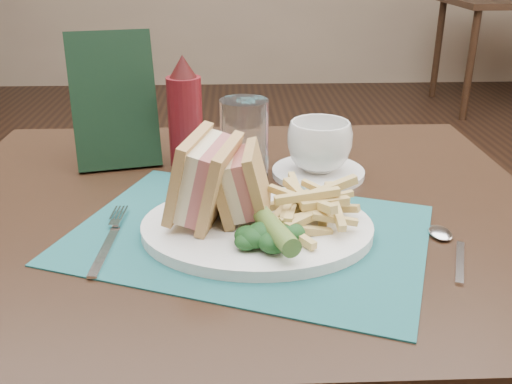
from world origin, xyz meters
TOP-DOWN VIEW (x-y plane):
  - floor at (0.00, 0.00)m, footprint 7.00×7.00m
  - wall_back at (0.00, 3.50)m, footprint 6.00×0.00m
  - table_bg_right at (1.93, 2.71)m, footprint 0.90×0.75m
  - placemat at (0.01, -0.60)m, footprint 0.53×0.46m
  - plate at (0.02, -0.60)m, footprint 0.32×0.26m
  - sandwich_half_a at (-0.06, -0.58)m, footprint 0.11×0.13m
  - sandwich_half_b at (-0.02, -0.58)m, footprint 0.08×0.10m
  - kale_garnish at (0.03, -0.66)m, footprint 0.11×0.08m
  - pickle_spear at (0.04, -0.65)m, footprint 0.06×0.12m
  - fries_pile at (0.10, -0.59)m, footprint 0.18×0.20m
  - fork at (-0.16, -0.61)m, footprint 0.04×0.17m
  - spoon at (0.26, -0.66)m, footprint 0.09×0.15m
  - saucer at (0.13, -0.40)m, footprint 0.19×0.19m
  - coffee_cup at (0.13, -0.40)m, footprint 0.14×0.14m
  - drinking_glass at (0.01, -0.41)m, footprint 0.09×0.09m
  - ketchup_bottle at (-0.08, -0.34)m, footprint 0.08×0.08m
  - check_presenter at (-0.20, -0.33)m, footprint 0.15×0.11m

SIDE VIEW (x-z plane):
  - floor at x=0.00m, z-range 0.00..0.00m
  - wall_back at x=0.00m, z-range -3.00..3.00m
  - table_bg_right at x=1.93m, z-range 0.00..0.75m
  - placemat at x=0.01m, z-range 0.75..0.75m
  - spoon at x=0.26m, z-range 0.75..0.76m
  - saucer at x=0.13m, z-range 0.75..0.76m
  - fork at x=-0.16m, z-range 0.75..0.76m
  - plate at x=0.02m, z-range 0.75..0.77m
  - kale_garnish at x=0.03m, z-range 0.77..0.79m
  - pickle_spear at x=0.04m, z-range 0.78..0.80m
  - fries_pile at x=0.10m, z-range 0.77..0.82m
  - coffee_cup at x=0.13m, z-range 0.76..0.84m
  - sandwich_half_b at x=-0.02m, z-range 0.77..0.86m
  - drinking_glass at x=0.01m, z-range 0.75..0.88m
  - sandwich_half_a at x=-0.06m, z-range 0.77..0.88m
  - ketchup_bottle at x=-0.08m, z-range 0.75..0.94m
  - check_presenter at x=-0.20m, z-range 0.75..0.97m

